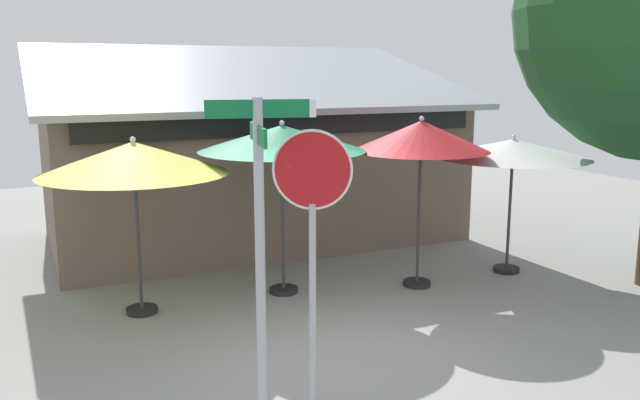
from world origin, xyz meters
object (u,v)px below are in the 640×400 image
Objects in this scene: patio_umbrella_ivory_far_right at (513,150)px; patio_umbrella_forest_green_center at (282,139)px; street_sign_post at (260,235)px; patio_umbrella_crimson_right at (421,137)px; stop_sign at (312,216)px; patio_umbrella_mustard_left at (134,159)px.

patio_umbrella_forest_green_center is at bearing 171.57° from patio_umbrella_ivory_far_right.
street_sign_post is 4.93m from patio_umbrella_crimson_right.
patio_umbrella_forest_green_center is at bearing 73.30° from stop_sign.
street_sign_post is at bearing -150.38° from patio_umbrella_ivory_far_right.
patio_umbrella_mustard_left is 6.07m from patio_umbrella_ivory_far_right.
street_sign_post is 6.40m from patio_umbrella_ivory_far_right.
patio_umbrella_ivory_far_right is at bearing 29.62° from street_sign_post.
stop_sign is at bearing -106.70° from patio_umbrella_forest_green_center.
patio_umbrella_crimson_right is at bearing -8.06° from patio_umbrella_mustard_left.
patio_umbrella_crimson_right is (3.75, 3.16, 0.44)m from street_sign_post.
stop_sign is 3.56m from patio_umbrella_forest_green_center.
street_sign_post is at bearing -114.25° from patio_umbrella_forest_green_center.
patio_umbrella_mustard_left is 0.95× the size of patio_umbrella_crimson_right.
patio_umbrella_forest_green_center is 3.93m from patio_umbrella_ivory_far_right.
patio_umbrella_crimson_right is at bearing -15.55° from patio_umbrella_forest_green_center.
patio_umbrella_forest_green_center is (1.68, 3.74, 0.44)m from street_sign_post.
patio_umbrella_mustard_left is (-0.48, 3.76, 0.26)m from street_sign_post.
patio_umbrella_crimson_right is at bearing 42.36° from stop_sign.
stop_sign is 4.19m from patio_umbrella_crimson_right.
patio_umbrella_mustard_left is 2.17m from patio_umbrella_forest_green_center.
stop_sign is (0.67, 0.35, 0.05)m from street_sign_post.
patio_umbrella_mustard_left is (-1.15, 3.41, 0.22)m from stop_sign.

